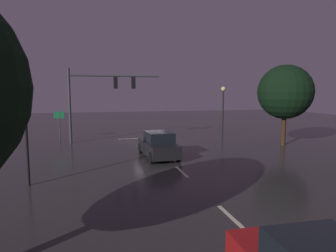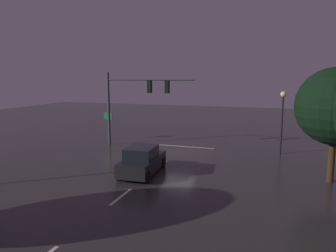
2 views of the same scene
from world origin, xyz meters
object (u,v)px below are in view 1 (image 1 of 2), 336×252
object	(u,v)px
traffic_signal_assembly	(100,91)
route_sign	(59,119)
tree_left_near	(285,92)
street_lamp_right_kerb	(25,115)
car_approaching	(158,145)
street_lamp_left_kerb	(223,101)

from	to	relation	value
traffic_signal_assembly	route_sign	bearing A→B (deg)	-26.06
route_sign	tree_left_near	distance (m)	19.13
street_lamp_right_kerb	car_approaching	bearing A→B (deg)	-147.76
traffic_signal_assembly	street_lamp_left_kerb	distance (m)	11.68
traffic_signal_assembly	route_sign	distance (m)	4.68
street_lamp_left_kerb	traffic_signal_assembly	bearing A→B (deg)	4.63
traffic_signal_assembly	route_sign	world-z (taller)	traffic_signal_assembly
traffic_signal_assembly	route_sign	xyz separation A→B (m)	(3.57, -1.75, -2.48)
street_lamp_right_kerb	tree_left_near	world-z (taller)	tree_left_near
route_sign	street_lamp_left_kerb	bearing A→B (deg)	176.95
traffic_signal_assembly	tree_left_near	size ratio (longest dim) A/B	1.20
tree_left_near	route_sign	bearing A→B (deg)	-21.17
traffic_signal_assembly	tree_left_near	distance (m)	15.03
car_approaching	tree_left_near	distance (m)	11.33
car_approaching	route_sign	size ratio (longest dim) A/B	1.70
street_lamp_right_kerb	route_sign	bearing A→B (deg)	-89.61
street_lamp_left_kerb	tree_left_near	distance (m)	6.61
street_lamp_left_kerb	route_sign	size ratio (longest dim) A/B	1.83
street_lamp_right_kerb	street_lamp_left_kerb	bearing A→B (deg)	-140.74
car_approaching	street_lamp_left_kerb	world-z (taller)	street_lamp_left_kerb
street_lamp_right_kerb	tree_left_near	size ratio (longest dim) A/B	0.71
traffic_signal_assembly	street_lamp_left_kerb	xyz separation A→B (m)	(-11.60, -0.94, -0.99)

